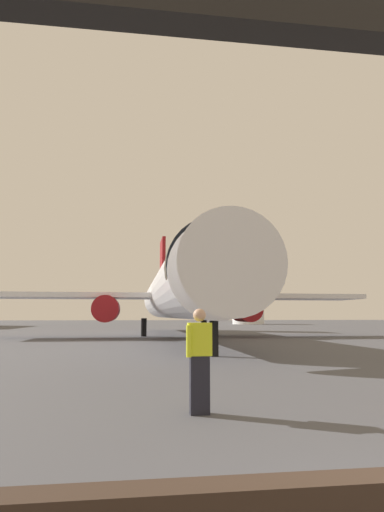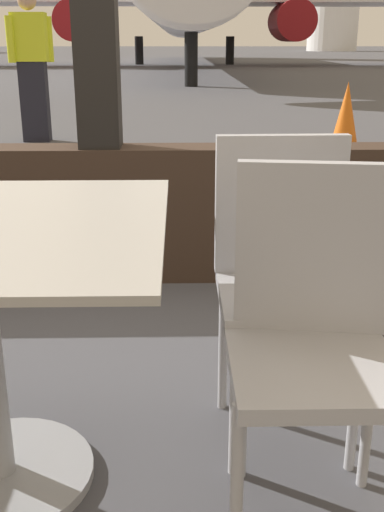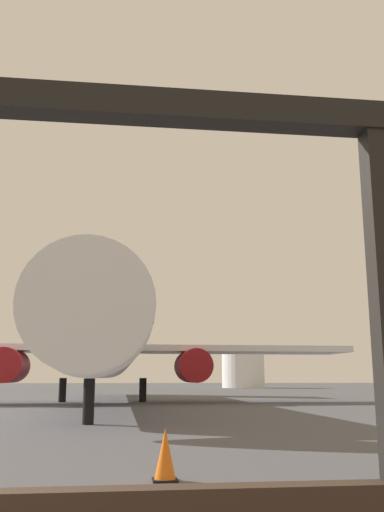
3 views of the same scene
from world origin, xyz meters
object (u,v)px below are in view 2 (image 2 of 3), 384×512
object	(u,v)px
traffic_cone	(346,116)
fuel_storage_tank	(333,28)
ground_crew_worker	(32,66)
cafe_chair_window_right	(284,262)
cafe_chair_aisle_right	(314,320)

from	to	relation	value
traffic_cone	fuel_storage_tank	distance (m)	74.66
fuel_storage_tank	ground_crew_worker	bearing A→B (deg)	-105.94
ground_crew_worker	traffic_cone	world-z (taller)	ground_crew_worker
ground_crew_worker	fuel_storage_tank	bearing A→B (deg)	74.06
cafe_chair_window_right	fuel_storage_tank	distance (m)	80.54
cafe_chair_aisle_right	cafe_chair_window_right	bearing A→B (deg)	92.06
traffic_cone	cafe_chair_aisle_right	bearing A→B (deg)	-105.28
cafe_chair_window_right	traffic_cone	xyz separation A→B (m)	(1.66, 5.66, -0.20)
ground_crew_worker	cafe_chair_aisle_right	bearing A→B (deg)	-72.14
ground_crew_worker	fuel_storage_tank	xyz separation A→B (m)	(20.64, 72.26, 1.75)
cafe_chair_window_right	cafe_chair_aisle_right	bearing A→B (deg)	-87.94
cafe_chair_aisle_right	fuel_storage_tank	bearing A→B (deg)	76.73
cafe_chair_aisle_right	ground_crew_worker	xyz separation A→B (m)	(-2.08, 6.46, 0.36)
fuel_storage_tank	traffic_cone	bearing A→B (deg)	-103.10
traffic_cone	fuel_storage_tank	bearing A→B (deg)	76.90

